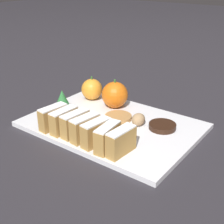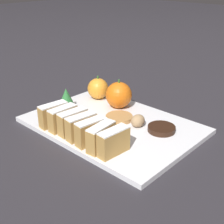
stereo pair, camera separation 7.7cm
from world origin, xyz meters
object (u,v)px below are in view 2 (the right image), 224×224
object	(u,v)px
orange_near	(119,95)
orange_far	(98,89)
chocolate_cookie	(161,129)
walnut	(138,121)

from	to	relation	value
orange_near	orange_far	world-z (taller)	orange_near
orange_near	chocolate_cookie	size ratio (longest dim) A/B	1.22
walnut	chocolate_cookie	bearing A→B (deg)	-70.50
orange_near	orange_far	size ratio (longest dim) A/B	1.16
walnut	chocolate_cookie	distance (m)	0.06
walnut	orange_near	bearing A→B (deg)	63.48
orange_far	walnut	size ratio (longest dim) A/B	1.84
orange_near	chocolate_cookie	distance (m)	0.18
orange_near	walnut	xyz separation A→B (m)	(-0.06, -0.11, -0.02)
walnut	chocolate_cookie	world-z (taller)	walnut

